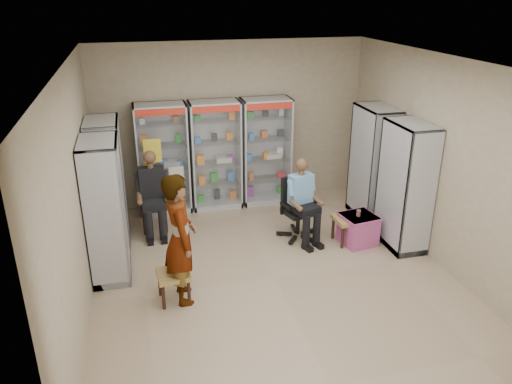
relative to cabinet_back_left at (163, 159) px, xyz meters
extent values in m
plane|color=tan|center=(1.30, -2.73, -1.00)|extent=(6.00, 6.00, 0.00)
cube|color=tan|center=(1.30, 0.27, 0.50)|extent=(5.00, 0.02, 3.00)
cube|color=tan|center=(1.30, -5.73, 0.50)|extent=(5.00, 0.02, 3.00)
cube|color=tan|center=(-1.20, -2.73, 0.50)|extent=(0.02, 6.00, 3.00)
cube|color=tan|center=(3.80, -2.73, 0.50)|extent=(0.02, 6.00, 3.00)
cube|color=silver|center=(1.30, -2.73, 2.00)|extent=(5.00, 6.00, 0.02)
cube|color=#B4B7BC|center=(0.00, 0.00, 0.00)|extent=(0.90, 0.50, 2.00)
cube|color=silver|center=(0.95, 0.00, 0.00)|extent=(0.90, 0.50, 2.00)
cube|color=silver|center=(1.90, 0.00, 0.00)|extent=(0.90, 0.50, 2.00)
cube|color=#AAABB1|center=(3.53, -1.13, 0.00)|extent=(0.90, 0.50, 2.00)
cube|color=#B1B4B9|center=(3.53, -2.23, 0.00)|extent=(0.90, 0.50, 2.00)
cube|color=silver|center=(-0.93, -0.93, 0.00)|extent=(0.90, 0.50, 2.00)
cube|color=silver|center=(-0.93, -2.03, 0.00)|extent=(0.90, 0.50, 2.00)
cube|color=#312213|center=(-0.25, -0.73, -0.53)|extent=(0.42, 0.42, 0.94)
cube|color=black|center=(2.03, -1.59, -0.49)|extent=(0.68, 0.68, 1.02)
cube|color=#A94373|center=(2.90, -2.04, -0.76)|extent=(0.58, 0.56, 0.49)
cylinder|color=#5E1F08|center=(2.88, -2.04, -0.46)|extent=(0.07, 0.07, 0.10)
cube|color=#8F5F3C|center=(2.75, -1.95, -0.78)|extent=(0.46, 0.46, 0.43)
cube|color=olive|center=(-0.13, -2.92, -0.79)|extent=(0.44, 0.44, 0.41)
imported|color=gray|center=(-0.01, -2.90, -0.12)|extent=(0.46, 0.67, 1.76)
camera|label=1|loc=(-0.43, -8.60, 2.84)|focal=35.00mm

